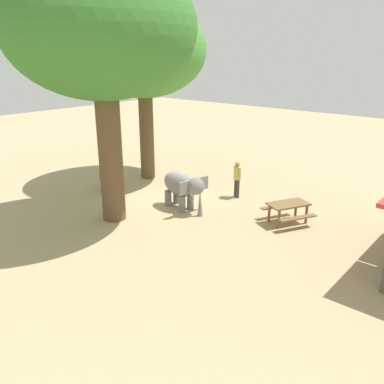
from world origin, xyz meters
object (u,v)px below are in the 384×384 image
Objects in this scene: elephant at (183,186)px; picnic_table_near at (288,208)px; person_handler at (237,177)px; shade_tree_secondary at (102,30)px; feed_bucket at (188,192)px; shade_tree_main at (144,51)px; wooden_bench at (111,181)px.

picnic_table_near is (-1.46, 3.92, -0.38)m from elephant.
person_handler is 7.95m from shade_tree_secondary.
feed_bucket is (-3.81, 0.42, -6.56)m from shade_tree_secondary.
person_handler is 0.19× the size of shade_tree_main.
elephant is 1.10× the size of picnic_table_near.
shade_tree_secondary reaches higher than wooden_bench.
shade_tree_secondary is 7.60m from feed_bucket.
wooden_bench is (3.04, -4.82, -0.48)m from person_handler.
feed_bucket is (-1.37, -0.91, -0.81)m from elephant.
shade_tree_main is 23.13× the size of feed_bucket.
person_handler reaches higher than elephant.
wooden_bench is 8.10m from picnic_table_near.
feed_bucket is (0.74, 3.33, -5.93)m from shade_tree_main.
picnic_table_near is at bearing 91.12° from feed_bucket.
person_handler is at bearing 123.66° from feed_bucket.
wooden_bench reaches higher than picnic_table_near.
shade_tree_secondary is 4.55× the size of picnic_table_near.
elephant is 0.24× the size of shade_tree_secondary.
elephant is at bearing 33.72° from feed_bucket.
wooden_bench is 3.56m from feed_bucket.
person_handler reaches higher than wooden_bench.
shade_tree_main is (0.45, -5.13, 5.15)m from person_handler.
shade_tree_secondary is at bearing -0.20° from person_handler.
feed_bucket is (-1.84, 3.03, -0.31)m from wooden_bench.
shade_tree_secondary is 8.97m from picnic_table_near.
shade_tree_secondary reaches higher than elephant.
wooden_bench is 0.70× the size of picnic_table_near.
wooden_bench is 3.89× the size of feed_bucket.
person_handler is at bearing 156.17° from shade_tree_secondary.
elephant is 0.27× the size of shade_tree_main.
wooden_bench is at bearing -165.38° from elephant.
shade_tree_main is 6.85m from feed_bucket.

